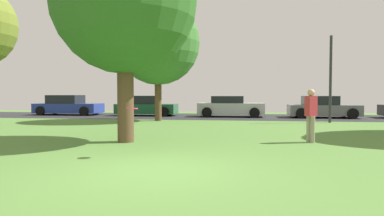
{
  "coord_description": "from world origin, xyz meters",
  "views": [
    {
      "loc": [
        1.66,
        -6.51,
        1.5
      ],
      "look_at": [
        0.0,
        4.62,
        1.03
      ],
      "focal_mm": 32.19,
      "sensor_mm": 36.0,
      "label": 1
    }
  ],
  "objects_px": {
    "parked_car_green": "(146,107)",
    "parked_car_grey": "(322,108)",
    "parked_car_silver": "(230,107)",
    "parked_car_blue": "(68,106)",
    "person_thrower": "(311,113)",
    "birch_tree_lone": "(125,2)",
    "maple_tree_far": "(158,43)",
    "street_lamp_post": "(331,79)",
    "frisbee_disc": "(132,108)"
  },
  "relations": [
    {
      "from": "frisbee_disc",
      "to": "parked_car_green",
      "type": "relative_size",
      "value": 0.09
    },
    {
      "from": "parked_car_grey",
      "to": "street_lamp_post",
      "type": "relative_size",
      "value": 0.94
    },
    {
      "from": "parked_car_green",
      "to": "parked_car_grey",
      "type": "bearing_deg",
      "value": -1.57
    },
    {
      "from": "frisbee_disc",
      "to": "street_lamp_post",
      "type": "bearing_deg",
      "value": 56.98
    },
    {
      "from": "person_thrower",
      "to": "parked_car_silver",
      "type": "height_order",
      "value": "person_thrower"
    },
    {
      "from": "birch_tree_lone",
      "to": "maple_tree_far",
      "type": "xyz_separation_m",
      "value": [
        -1.08,
        8.41,
        -0.01
      ]
    },
    {
      "from": "parked_car_green",
      "to": "parked_car_grey",
      "type": "xyz_separation_m",
      "value": [
        11.5,
        -0.32,
        0.0
      ]
    },
    {
      "from": "street_lamp_post",
      "to": "parked_car_blue",
      "type": "bearing_deg",
      "value": 166.09
    },
    {
      "from": "maple_tree_far",
      "to": "parked_car_grey",
      "type": "xyz_separation_m",
      "value": [
        9.59,
        3.85,
        -3.68
      ]
    },
    {
      "from": "parked_car_grey",
      "to": "street_lamp_post",
      "type": "distance_m",
      "value": 4.13
    },
    {
      "from": "maple_tree_far",
      "to": "frisbee_disc",
      "type": "relative_size",
      "value": 17.99
    },
    {
      "from": "parked_car_silver",
      "to": "parked_car_green",
      "type": "bearing_deg",
      "value": 176.97
    },
    {
      "from": "parked_car_green",
      "to": "frisbee_disc",
      "type": "bearing_deg",
      "value": -75.09
    },
    {
      "from": "frisbee_disc",
      "to": "person_thrower",
      "type": "bearing_deg",
      "value": 33.95
    },
    {
      "from": "parked_car_blue",
      "to": "street_lamp_post",
      "type": "height_order",
      "value": "street_lamp_post"
    },
    {
      "from": "parked_car_grey",
      "to": "street_lamp_post",
      "type": "xyz_separation_m",
      "value": [
        -0.44,
        -3.77,
        1.63
      ]
    },
    {
      "from": "birch_tree_lone",
      "to": "maple_tree_far",
      "type": "height_order",
      "value": "maple_tree_far"
    },
    {
      "from": "parked_car_green",
      "to": "maple_tree_far",
      "type": "bearing_deg",
      "value": -65.44
    },
    {
      "from": "birch_tree_lone",
      "to": "parked_car_green",
      "type": "height_order",
      "value": "birch_tree_lone"
    },
    {
      "from": "frisbee_disc",
      "to": "parked_car_blue",
      "type": "relative_size",
      "value": 0.08
    },
    {
      "from": "frisbee_disc",
      "to": "street_lamp_post",
      "type": "relative_size",
      "value": 0.08
    },
    {
      "from": "parked_car_blue",
      "to": "parked_car_grey",
      "type": "distance_m",
      "value": 17.26
    },
    {
      "from": "frisbee_disc",
      "to": "parked_car_silver",
      "type": "relative_size",
      "value": 0.09
    },
    {
      "from": "maple_tree_far",
      "to": "parked_car_silver",
      "type": "distance_m",
      "value": 6.58
    },
    {
      "from": "parked_car_silver",
      "to": "street_lamp_post",
      "type": "xyz_separation_m",
      "value": [
        5.3,
        -3.78,
        1.62
      ]
    },
    {
      "from": "parked_car_green",
      "to": "parked_car_grey",
      "type": "relative_size",
      "value": 0.97
    },
    {
      "from": "frisbee_disc",
      "to": "parked_car_blue",
      "type": "height_order",
      "value": "parked_car_blue"
    },
    {
      "from": "birch_tree_lone",
      "to": "person_thrower",
      "type": "bearing_deg",
      "value": 7.45
    },
    {
      "from": "maple_tree_far",
      "to": "street_lamp_post",
      "type": "relative_size",
      "value": 1.47
    },
    {
      "from": "frisbee_disc",
      "to": "parked_car_grey",
      "type": "height_order",
      "value": "parked_car_grey"
    },
    {
      "from": "birch_tree_lone",
      "to": "parked_car_silver",
      "type": "xyz_separation_m",
      "value": [
        2.78,
        12.27,
        -3.68
      ]
    },
    {
      "from": "person_thrower",
      "to": "parked_car_green",
      "type": "height_order",
      "value": "person_thrower"
    },
    {
      "from": "parked_car_green",
      "to": "parked_car_silver",
      "type": "distance_m",
      "value": 5.77
    },
    {
      "from": "parked_car_grey",
      "to": "frisbee_disc",
      "type": "bearing_deg",
      "value": -117.14
    },
    {
      "from": "birch_tree_lone",
      "to": "person_thrower",
      "type": "relative_size",
      "value": 3.99
    },
    {
      "from": "parked_car_grey",
      "to": "parked_car_green",
      "type": "bearing_deg",
      "value": 178.43
    },
    {
      "from": "parked_car_silver",
      "to": "frisbee_disc",
      "type": "bearing_deg",
      "value": -96.9
    },
    {
      "from": "person_thrower",
      "to": "parked_car_silver",
      "type": "bearing_deg",
      "value": -109.88
    },
    {
      "from": "maple_tree_far",
      "to": "parked_car_blue",
      "type": "distance_m",
      "value": 9.49
    },
    {
      "from": "person_thrower",
      "to": "frisbee_disc",
      "type": "xyz_separation_m",
      "value": [
        -4.66,
        -3.14,
        0.25
      ]
    },
    {
      "from": "parked_car_blue",
      "to": "street_lamp_post",
      "type": "xyz_separation_m",
      "value": [
        16.82,
        -4.17,
        1.61
      ]
    },
    {
      "from": "birch_tree_lone",
      "to": "maple_tree_far",
      "type": "relative_size",
      "value": 0.99
    },
    {
      "from": "street_lamp_post",
      "to": "maple_tree_far",
      "type": "bearing_deg",
      "value": -179.52
    },
    {
      "from": "frisbee_disc",
      "to": "parked_car_green",
      "type": "xyz_separation_m",
      "value": [
        -3.99,
        14.97,
        -0.53
      ]
    },
    {
      "from": "parked_car_blue",
      "to": "street_lamp_post",
      "type": "relative_size",
      "value": 1.02
    },
    {
      "from": "frisbee_disc",
      "to": "parked_car_grey",
      "type": "xyz_separation_m",
      "value": [
        7.51,
        14.66,
        -0.53
      ]
    },
    {
      "from": "birch_tree_lone",
      "to": "maple_tree_far",
      "type": "bearing_deg",
      "value": 97.3
    },
    {
      "from": "maple_tree_far",
      "to": "frisbee_disc",
      "type": "bearing_deg",
      "value": -79.1
    },
    {
      "from": "street_lamp_post",
      "to": "parked_car_silver",
      "type": "bearing_deg",
      "value": 144.47
    },
    {
      "from": "parked_car_silver",
      "to": "parked_car_blue",
      "type": "bearing_deg",
      "value": 178.1
    }
  ]
}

